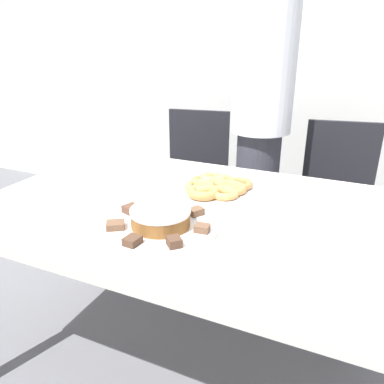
% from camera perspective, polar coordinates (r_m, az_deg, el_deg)
% --- Properties ---
extents(ground_plane, '(12.00, 12.00, 0.00)m').
position_cam_1_polar(ground_plane, '(1.82, -0.63, -23.77)').
color(ground_plane, slate).
extents(wall_back, '(8.00, 0.05, 2.60)m').
position_cam_1_polar(wall_back, '(2.81, 14.19, 21.32)').
color(wall_back, silver).
rests_on(wall_back, ground_plane).
extents(table, '(1.53, 1.02, 0.74)m').
position_cam_1_polar(table, '(1.42, -0.74, -4.99)').
color(table, silver).
rests_on(table, ground_plane).
extents(person_standing, '(0.31, 0.31, 1.73)m').
position_cam_1_polar(person_standing, '(2.02, 10.44, 10.87)').
color(person_standing, '#383842').
rests_on(person_standing, ground_plane).
extents(office_chair_left, '(0.50, 0.50, 0.90)m').
position_cam_1_polar(office_chair_left, '(2.42, 0.17, 0.78)').
color(office_chair_left, black).
rests_on(office_chair_left, ground_plane).
extents(office_chair_right, '(0.51, 0.51, 0.90)m').
position_cam_1_polar(office_chair_right, '(2.24, 21.13, -2.59)').
color(office_chair_right, black).
rests_on(office_chair_right, ground_plane).
extents(plate_cake, '(0.38, 0.38, 0.01)m').
position_cam_1_polar(plate_cake, '(1.23, -4.88, -5.28)').
color(plate_cake, white).
rests_on(plate_cake, table).
extents(plate_donuts, '(0.34, 0.34, 0.01)m').
position_cam_1_polar(plate_donuts, '(1.53, 3.90, 0.40)').
color(plate_donuts, white).
rests_on(plate_donuts, table).
extents(frosted_cake, '(0.19, 0.19, 0.06)m').
position_cam_1_polar(frosted_cake, '(1.21, -4.93, -3.83)').
color(frosted_cake, brown).
rests_on(frosted_cake, plate_cake).
extents(lamington_0, '(0.05, 0.05, 0.02)m').
position_cam_1_polar(lamington_0, '(1.12, -9.08, -7.34)').
color(lamington_0, '#513828').
rests_on(lamington_0, plate_cake).
extents(lamington_1, '(0.06, 0.06, 0.03)m').
position_cam_1_polar(lamington_1, '(1.10, -2.76, -7.59)').
color(lamington_1, '#513828').
rests_on(lamington_1, plate_cake).
extents(lamington_2, '(0.05, 0.04, 0.02)m').
position_cam_1_polar(lamington_2, '(1.18, 1.55, -5.52)').
color(lamington_2, brown).
rests_on(lamington_2, plate_cake).
extents(lamington_3, '(0.06, 0.06, 0.02)m').
position_cam_1_polar(lamington_3, '(1.28, 0.61, -2.99)').
color(lamington_3, brown).
rests_on(lamington_3, plate_cake).
extents(lamington_4, '(0.06, 0.06, 0.03)m').
position_cam_1_polar(lamington_4, '(1.34, -3.97, -1.81)').
color(lamington_4, brown).
rests_on(lamington_4, plate_cake).
extents(lamington_5, '(0.07, 0.07, 0.03)m').
position_cam_1_polar(lamington_5, '(1.32, -9.08, -2.62)').
color(lamington_5, brown).
rests_on(lamington_5, plate_cake).
extents(lamington_6, '(0.07, 0.07, 0.02)m').
position_cam_1_polar(lamington_6, '(1.22, -11.59, -4.97)').
color(lamington_6, brown).
rests_on(lamington_6, plate_cake).
extents(donut_0, '(0.12, 0.12, 0.03)m').
position_cam_1_polar(donut_0, '(1.52, 3.92, 1.07)').
color(donut_0, '#D18E4C').
rests_on(donut_0, plate_donuts).
extents(donut_1, '(0.11, 0.11, 0.03)m').
position_cam_1_polar(donut_1, '(1.60, 2.99, 2.24)').
color(donut_1, '#E5AD66').
rests_on(donut_1, plate_donuts).
extents(donut_2, '(0.11, 0.11, 0.03)m').
position_cam_1_polar(donut_2, '(1.55, 1.77, 1.57)').
color(donut_2, '#C68447').
rests_on(donut_2, plate_donuts).
extents(donut_3, '(0.12, 0.12, 0.03)m').
position_cam_1_polar(donut_3, '(1.50, 1.12, 0.85)').
color(donut_3, tan).
rests_on(donut_3, plate_donuts).
extents(donut_4, '(0.12, 0.12, 0.04)m').
position_cam_1_polar(donut_4, '(1.43, 1.70, -0.02)').
color(donut_4, '#D18E4C').
rests_on(donut_4, plate_donuts).
extents(donut_5, '(0.11, 0.11, 0.03)m').
position_cam_1_polar(donut_5, '(1.44, 4.94, -0.15)').
color(donut_5, tan).
rests_on(donut_5, plate_donuts).
extents(donut_6, '(0.12, 0.12, 0.03)m').
position_cam_1_polar(donut_6, '(1.49, 6.05, 0.57)').
color(donut_6, '#D18E4C').
rests_on(donut_6, plate_donuts).
extents(donut_7, '(0.11, 0.11, 0.03)m').
position_cam_1_polar(donut_7, '(1.54, 7.16, 1.22)').
color(donut_7, '#C68447').
rests_on(donut_7, plate_donuts).
extents(donut_8, '(0.11, 0.11, 0.03)m').
position_cam_1_polar(donut_8, '(1.56, 4.64, 1.70)').
color(donut_8, '#D18E4C').
rests_on(donut_8, plate_donuts).
extents(napkin, '(0.18, 0.16, 0.01)m').
position_cam_1_polar(napkin, '(1.17, 15.28, -7.68)').
color(napkin, white).
rests_on(napkin, table).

